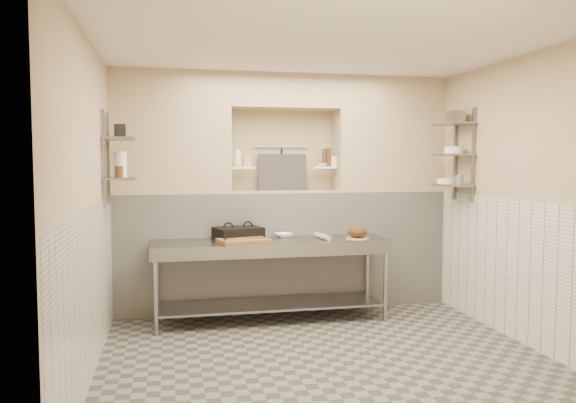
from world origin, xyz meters
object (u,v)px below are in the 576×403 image
object	(u,v)px
panini_press	(238,233)
mixing_bowl	(284,235)
jug_left	(120,164)
bowl_alcove	(322,165)
bread_loaf	(357,232)
prep_table	(271,264)
bottle_soap	(238,156)
rolling_pin	(322,236)
cutting_board	(244,241)

from	to	relation	value
panini_press	mixing_bowl	distance (m)	0.54
jug_left	bowl_alcove	bearing A→B (deg)	15.60
mixing_bowl	bread_loaf	xyz separation A→B (m)	(0.79, -0.30, 0.06)
bowl_alcove	bread_loaf	bearing A→B (deg)	-67.11
jug_left	prep_table	bearing A→B (deg)	4.08
prep_table	bread_loaf	size ratio (longest dim) A/B	11.74
prep_table	mixing_bowl	world-z (taller)	mixing_bowl
prep_table	bowl_alcove	xyz separation A→B (m)	(0.73, 0.53, 1.09)
mixing_bowl	bowl_alcove	distance (m)	1.01
panini_press	mixing_bowl	world-z (taller)	panini_press
prep_table	bottle_soap	xyz separation A→B (m)	(-0.30, 0.52, 1.19)
rolling_pin	bottle_soap	distance (m)	1.37
prep_table	cutting_board	bearing A→B (deg)	-154.16
jug_left	mixing_bowl	bearing A→B (deg)	11.26
cutting_board	bowl_alcove	size ratio (longest dim) A/B	4.31
mixing_bowl	cutting_board	bearing A→B (deg)	-142.42
prep_table	mixing_bowl	distance (m)	0.42
cutting_board	bottle_soap	xyz separation A→B (m)	(0.02, 0.68, 0.91)
cutting_board	bowl_alcove	world-z (taller)	bowl_alcove
rolling_pin	bread_loaf	size ratio (longest dim) A/B	1.73
jug_left	bread_loaf	bearing A→B (deg)	1.11
prep_table	rolling_pin	xyz separation A→B (m)	(0.59, 0.01, 0.29)
panini_press	jug_left	bearing A→B (deg)	176.38
rolling_pin	jug_left	xyz separation A→B (m)	(-2.17, -0.12, 0.81)
panini_press	bread_loaf	distance (m)	1.34
cutting_board	bottle_soap	bearing A→B (deg)	87.98
prep_table	rolling_pin	size ratio (longest dim) A/B	6.78
bread_loaf	bottle_soap	xyz separation A→B (m)	(-1.28, 0.58, 0.85)
mixing_bowl	rolling_pin	xyz separation A→B (m)	(0.40, -0.23, 0.01)
prep_table	panini_press	bearing A→B (deg)	153.68
cutting_board	bowl_alcove	xyz separation A→B (m)	(1.05, 0.69, 0.81)
rolling_pin	bottle_soap	world-z (taller)	bottle_soap
mixing_bowl	bread_loaf	distance (m)	0.85
rolling_pin	bowl_alcove	world-z (taller)	bowl_alcove
rolling_pin	bowl_alcove	distance (m)	0.97
mixing_bowl	bread_loaf	world-z (taller)	bread_loaf
cutting_board	bread_loaf	size ratio (longest dim) A/B	2.37
bread_loaf	mixing_bowl	bearing A→B (deg)	159.05
mixing_bowl	rolling_pin	world-z (taller)	rolling_pin
bowl_alcove	jug_left	size ratio (longest dim) A/B	0.47
cutting_board	panini_press	bearing A→B (deg)	93.32
mixing_bowl	jug_left	distance (m)	1.98
panini_press	rolling_pin	size ratio (longest dim) A/B	1.52
bottle_soap	rolling_pin	bearing A→B (deg)	-30.04
jug_left	rolling_pin	bearing A→B (deg)	3.15
bowl_alcove	jug_left	distance (m)	2.39
prep_table	rolling_pin	world-z (taller)	rolling_pin
rolling_pin	jug_left	bearing A→B (deg)	-176.85
prep_table	bread_loaf	distance (m)	1.04
cutting_board	bottle_soap	world-z (taller)	bottle_soap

